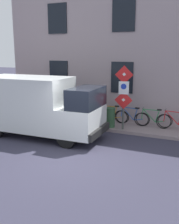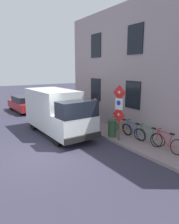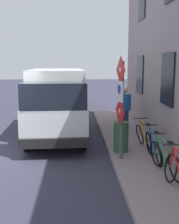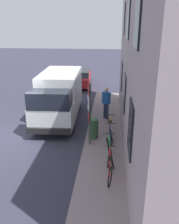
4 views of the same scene
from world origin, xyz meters
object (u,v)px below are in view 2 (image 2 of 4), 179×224
at_px(sign_post_stacked, 119,108).
at_px(pedestrian, 95,111).
at_px(parked_hatchback, 24,103).
at_px(bicycle_green, 148,136).
at_px(litter_bin, 112,128).
at_px(bicycle_red, 166,143).
at_px(bicycle_orange, 121,127).
at_px(delivery_van, 57,111).
at_px(bicycle_blue, 133,131).

xyz_separation_m(sign_post_stacked, pedestrian, (0.66, 3.02, -0.76)).
relative_size(parked_hatchback, pedestrian, 2.38).
bearing_deg(bicycle_green, litter_bin, 14.66).
height_order(bicycle_red, bicycle_orange, same).
bearing_deg(sign_post_stacked, bicycle_green, -51.57).
bearing_deg(delivery_van, litter_bin, 37.87).
relative_size(pedestrian, litter_bin, 1.91).
distance_m(parked_hatchback, litter_bin, 9.97).
bearing_deg(parked_hatchback, pedestrian, -165.05).
xyz_separation_m(delivery_van, pedestrian, (2.56, -0.11, -0.26)).
bearing_deg(bicycle_orange, bicycle_blue, 176.17).
relative_size(sign_post_stacked, delivery_van, 0.50).
relative_size(sign_post_stacked, pedestrian, 1.57).
height_order(delivery_van, pedestrian, delivery_van).
bearing_deg(delivery_van, bicycle_orange, 49.25).
bearing_deg(bicycle_green, bicycle_orange, -8.27).
height_order(bicycle_green, bicycle_blue, same).
height_order(bicycle_green, pedestrian, pedestrian).
height_order(sign_post_stacked, parked_hatchback, sign_post_stacked).
bearing_deg(bicycle_red, delivery_van, 26.31).
height_order(bicycle_red, litter_bin, litter_bin).
xyz_separation_m(sign_post_stacked, bicycle_blue, (0.91, -0.15, -1.32)).
bearing_deg(bicycle_blue, parked_hatchback, 14.57).
bearing_deg(pedestrian, sign_post_stacked, -143.29).
height_order(delivery_van, bicycle_blue, delivery_van).
relative_size(bicycle_green, litter_bin, 1.90).
xyz_separation_m(delivery_van, parked_hatchback, (0.16, 7.32, -0.60)).
relative_size(parked_hatchback, bicycle_orange, 2.38).
relative_size(delivery_van, pedestrian, 3.13).
xyz_separation_m(bicycle_green, litter_bin, (-0.76, 1.80, 0.08)).
distance_m(bicycle_red, litter_bin, 2.91).
distance_m(delivery_van, bicycle_green, 5.19).
height_order(delivery_van, bicycle_red, delivery_van).
height_order(bicycle_blue, pedestrian, pedestrian).
xyz_separation_m(sign_post_stacked, litter_bin, (0.15, 0.65, -1.24)).
bearing_deg(parked_hatchback, bicycle_green, -170.08).
distance_m(bicycle_green, pedestrian, 4.22).
xyz_separation_m(sign_post_stacked, parked_hatchback, (-1.75, 10.45, -1.10)).
bearing_deg(sign_post_stacked, pedestrian, 77.77).
height_order(parked_hatchback, litter_bin, parked_hatchback).
relative_size(bicycle_red, litter_bin, 1.90).
height_order(parked_hatchback, bicycle_orange, parked_hatchback).
height_order(sign_post_stacked, bicycle_blue, sign_post_stacked).
distance_m(bicycle_green, litter_bin, 1.96).
bearing_deg(parked_hatchback, litter_bin, -172.03).
distance_m(delivery_van, litter_bin, 3.30).
xyz_separation_m(bicycle_blue, litter_bin, (-0.76, 0.80, 0.08)).
bearing_deg(bicycle_orange, litter_bin, 100.81).
relative_size(bicycle_red, bicycle_blue, 1.00).
height_order(sign_post_stacked, pedestrian, sign_post_stacked).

